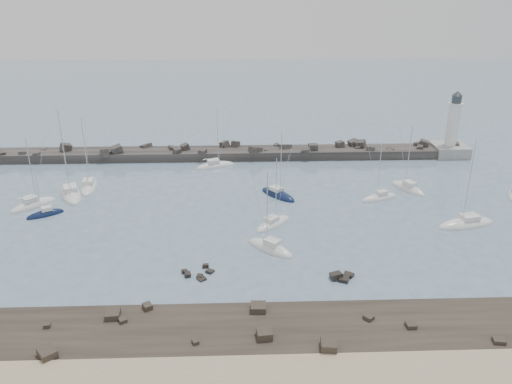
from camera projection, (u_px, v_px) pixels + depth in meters
ground at (229, 240)px, 71.53m from camera, size 400.00×400.00×0.00m
rock_shelf at (226, 340)px, 51.16m from camera, size 140.00×12.00×1.78m
rock_cluster_near at (199, 274)px, 62.75m from camera, size 4.31×4.05×1.05m
rock_cluster_far at (341, 278)px, 61.93m from camera, size 3.29×2.65×1.56m
breakwater at (199, 156)px, 106.35m from camera, size 115.00×7.61×5.03m
lighthouse at (450, 141)px, 107.09m from camera, size 7.00×7.00×14.60m
sailboat_0 at (34, 206)px, 82.52m from camera, size 7.00×7.31×12.50m
sailboat_1 at (71, 194)px, 87.11m from camera, size 7.19×10.79×16.35m
sailboat_2 at (45, 215)px, 79.28m from camera, size 5.83×4.59×9.36m
sailboat_3 at (89, 187)px, 90.29m from camera, size 3.77×9.06×13.99m
sailboat_4 at (215, 166)px, 100.98m from camera, size 8.42×5.22×12.78m
sailboat_5 at (270, 249)px, 68.83m from camera, size 7.18×7.00×12.31m
sailboat_6 at (273, 224)px, 76.04m from camera, size 6.65×6.72×11.48m
sailboat_7 at (278, 195)px, 86.80m from camera, size 6.86×7.77×12.59m
sailboat_8 at (379, 198)px, 85.51m from camera, size 7.17×4.56×11.01m
sailboat_9 at (408, 189)px, 89.42m from camera, size 5.76×8.05×12.56m
sailboat_10 at (466, 224)px, 75.96m from camera, size 9.80×5.00×14.73m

